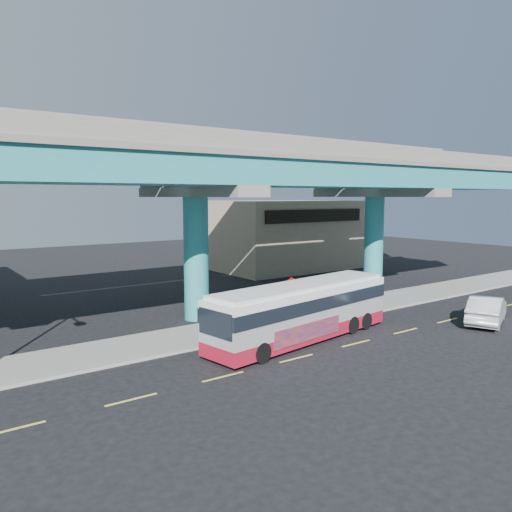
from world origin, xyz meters
TOP-DOWN VIEW (x-y plane):
  - ground at (0.00, 0.00)m, footprint 120.00×120.00m
  - sidewalk at (0.00, 5.50)m, footprint 70.00×4.00m
  - lane_markings at (-0.00, -0.30)m, footprint 58.00×0.12m
  - viaduct at (-0.00, 9.11)m, footprint 52.00×12.40m
  - building_beige at (18.00, 22.98)m, footprint 14.00×10.23m
  - transit_bus at (2.17, 1.78)m, footprint 11.89×4.14m
  - sedan at (13.23, -2.02)m, footprint 5.37×6.29m
  - stop_sign at (3.43, 4.18)m, footprint 0.82×0.13m

SIDE VIEW (x-z plane):
  - ground at x=0.00m, z-range 0.00..0.00m
  - lane_markings at x=0.00m, z-range 0.00..0.01m
  - sidewalk at x=0.00m, z-range 0.00..0.15m
  - sedan at x=13.23m, z-range 0.00..1.66m
  - transit_bus at x=2.17m, z-range 0.14..3.14m
  - stop_sign at x=3.43m, z-range 0.77..3.49m
  - building_beige at x=18.00m, z-range 0.01..7.01m
  - viaduct at x=0.00m, z-range 3.29..14.99m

